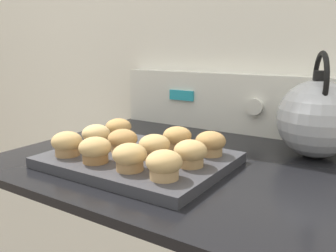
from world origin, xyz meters
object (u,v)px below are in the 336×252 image
muffin_r1_c3 (190,153)px  muffin_r2_c2 (177,138)px  muffin_r0_c3 (164,165)px  tea_kettle (317,117)px  muffin_r1_c2 (154,147)px  muffin_r0_c2 (130,157)px  muffin_r1_c1 (123,141)px  muffin_r0_c0 (67,144)px  muffin_pan (139,160)px  muffin_r2_c3 (210,143)px  muffin_r2_c0 (118,129)px  muffin_r0_c1 (95,150)px  muffin_r1_c0 (96,136)px

muffin_r1_c3 → muffin_r2_c2: bearing=133.8°
muffin_r0_c3 → muffin_r1_c3: (0.00, 0.09, 0.00)m
tea_kettle → muffin_r1_c2: bearing=-134.0°
muffin_r0_c2 → muffin_r1_c2: (-0.00, 0.08, 0.00)m
muffin_r1_c1 → muffin_r0_c2: bearing=-43.7°
muffin_r0_c0 → tea_kettle: (0.44, 0.36, 0.05)m
muffin_pan → muffin_r2_c3: bearing=33.6°
muffin_r1_c2 → muffin_r2_c0: same height
muffin_r1_c3 → muffin_r2_c3: bearing=89.8°
muffin_r2_c0 → muffin_r1_c3: bearing=-18.3°
muffin_r0_c1 → muffin_r2_c3: size_ratio=1.00×
muffin_r0_c0 → muffin_r1_c0: size_ratio=1.00×
muffin_pan → muffin_r2_c2: bearing=62.5°
muffin_r2_c0 → muffin_r2_c2: same height
muffin_r0_c0 → muffin_r2_c0: bearing=90.0°
muffin_r1_c3 → tea_kettle: size_ratio=0.27×
muffin_r0_c3 → muffin_r2_c3: size_ratio=1.00×
muffin_r0_c0 → muffin_r0_c1: 0.09m
muffin_r1_c2 → muffin_r0_c0: bearing=-154.7°
muffin_pan → muffin_r0_c3: muffin_r0_c3 is taller
muffin_pan → muffin_r1_c0: 0.13m
muffin_r1_c0 → muffin_r1_c2: size_ratio=1.00×
muffin_pan → tea_kettle: 0.42m
muffin_r0_c0 → muffin_r1_c1: 0.12m
muffin_pan → muffin_r2_c2: (0.05, 0.09, 0.04)m
muffin_pan → tea_kettle: tea_kettle is taller
muffin_r0_c0 → muffin_r2_c0: 0.17m
muffin_r1_c0 → muffin_r2_c2: same height
muffin_r0_c2 → muffin_r2_c2: (0.00, 0.17, 0.00)m
muffin_r0_c0 → muffin_r2_c2: same height
muffin_pan → muffin_r2_c0: (-0.13, 0.09, 0.04)m
muffin_r0_c0 → tea_kettle: size_ratio=0.27×
muffin_r0_c2 → muffin_r1_c0: same height
muffin_pan → muffin_r0_c2: (0.05, -0.09, 0.04)m
muffin_r1_c1 → tea_kettle: size_ratio=0.27×
muffin_r0_c0 → muffin_r0_c3: 0.26m
muffin_r0_c1 → muffin_r0_c2: bearing=0.3°
muffin_r0_c2 → tea_kettle: 0.45m
tea_kettle → muffin_r1_c0: bearing=-148.1°
muffin_r1_c0 → muffin_r1_c1: bearing=-2.1°
muffin_r0_c0 → muffin_r1_c2: size_ratio=1.00×
muffin_r2_c0 → tea_kettle: size_ratio=0.27×
muffin_r0_c1 → muffin_r2_c2: 0.20m
muffin_r0_c1 → tea_kettle: tea_kettle is taller
muffin_r0_c0 → muffin_r1_c2: bearing=25.3°
muffin_r1_c2 → muffin_r1_c3: 0.09m
muffin_r2_c0 → muffin_r2_c3: (0.26, 0.00, 0.00)m
muffin_r1_c2 → muffin_r2_c0: bearing=153.4°
muffin_r0_c1 → muffin_r2_c3: (0.18, 0.17, 0.00)m
muffin_r0_c3 → muffin_r2_c0: bearing=146.0°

